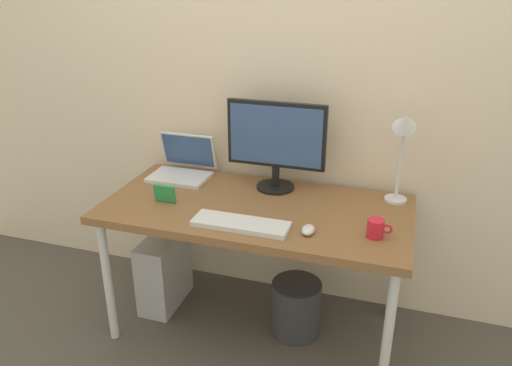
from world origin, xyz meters
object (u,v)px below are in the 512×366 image
at_px(desk_lamp, 403,136).
at_px(computer_tower, 164,271).
at_px(mouse, 308,230).
at_px(wastebasket, 296,308).
at_px(laptop, 183,166).
at_px(keyboard, 241,224).
at_px(desk, 256,216).
at_px(coffee_mug, 376,228).
at_px(photo_frame, 165,193).
at_px(monitor, 276,141).

relative_size(desk_lamp, computer_tower, 1.15).
bearing_deg(mouse, wastebasket, 111.36).
relative_size(laptop, keyboard, 0.73).
height_order(desk, mouse, mouse).
xyz_separation_m(mouse, wastebasket, (-0.09, 0.23, -0.60)).
relative_size(laptop, wastebasket, 1.07).
height_order(keyboard, coffee_mug, coffee_mug).
bearing_deg(wastebasket, mouse, -68.64).
height_order(mouse, photo_frame, photo_frame).
bearing_deg(laptop, photo_frame, -79.41).
bearing_deg(desk_lamp, keyboard, -144.43).
height_order(laptop, desk_lamp, desk_lamp).
relative_size(keyboard, coffee_mug, 4.02).
bearing_deg(coffee_mug, keyboard, -171.76).
bearing_deg(photo_frame, computer_tower, 129.96).
relative_size(laptop, coffee_mug, 2.93).
distance_m(laptop, wastebasket, 0.99).
bearing_deg(laptop, coffee_mug, -19.88).
xyz_separation_m(desk_lamp, computer_tower, (-1.22, -0.18, -0.87)).
height_order(monitor, keyboard, monitor).
height_order(coffee_mug, computer_tower, coffee_mug).
distance_m(photo_frame, wastebasket, 0.92).
relative_size(desk, photo_frame, 13.59).
xyz_separation_m(laptop, desk_lamp, (1.16, -0.02, 0.29)).
bearing_deg(computer_tower, wastebasket, -1.71).
relative_size(monitor, wastebasket, 1.71).
bearing_deg(laptop, computer_tower, -106.56).
xyz_separation_m(coffee_mug, wastebasket, (-0.37, 0.17, -0.62)).
relative_size(monitor, laptop, 1.61).
height_order(laptop, mouse, laptop).
bearing_deg(desk_lamp, photo_frame, -162.94).
distance_m(desk_lamp, keyboard, 0.86).
bearing_deg(desk, photo_frame, -167.36).
bearing_deg(laptop, mouse, -29.13).
relative_size(mouse, computer_tower, 0.21).
xyz_separation_m(monitor, keyboard, (-0.03, -0.46, -0.25)).
xyz_separation_m(desk, mouse, (0.30, -0.20, 0.08)).
height_order(desk_lamp, computer_tower, desk_lamp).
bearing_deg(mouse, coffee_mug, 11.26).
bearing_deg(desk_lamp, monitor, -179.92).
bearing_deg(photo_frame, keyboard, -16.02).
xyz_separation_m(monitor, wastebasket, (0.18, -0.21, -0.84)).
relative_size(desk, mouse, 16.62).
bearing_deg(desk_lamp, mouse, -128.55).
height_order(monitor, laptop, monitor).
bearing_deg(mouse, desk_lamp, 51.45).
bearing_deg(mouse, monitor, 121.87).
bearing_deg(photo_frame, wastebasket, 10.95).
height_order(desk_lamp, mouse, desk_lamp).
bearing_deg(desk, computer_tower, 174.87).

